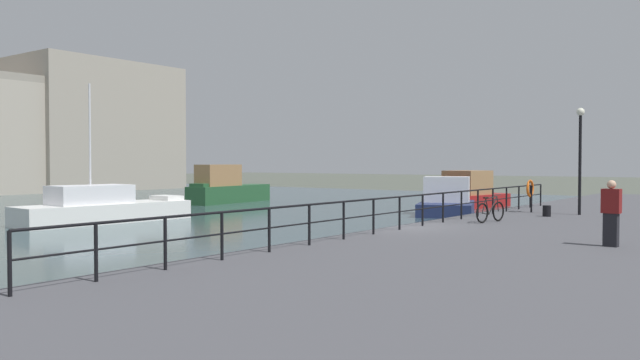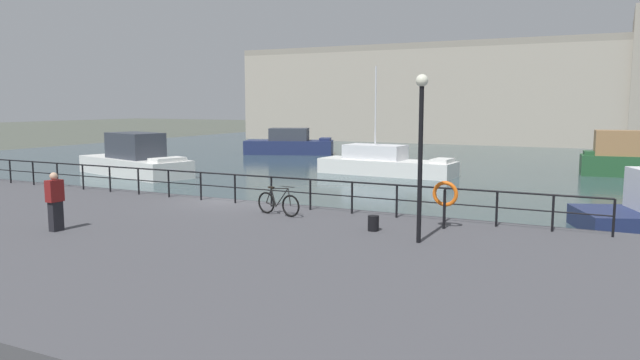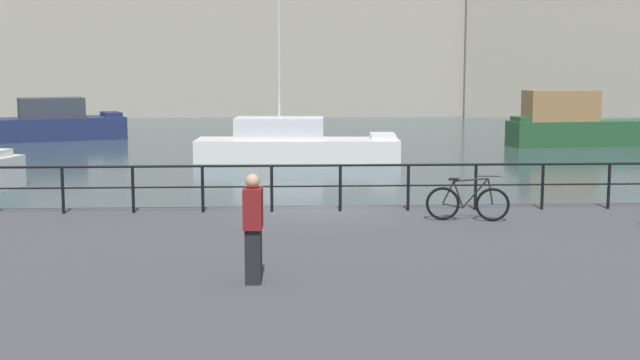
% 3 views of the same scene
% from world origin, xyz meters
% --- Properties ---
extents(ground_plane, '(240.00, 240.00, 0.00)m').
position_xyz_m(ground_plane, '(0.00, 0.00, 0.00)').
color(ground_plane, '#4C5147').
extents(water_basin, '(80.00, 60.00, 0.01)m').
position_xyz_m(water_basin, '(0.00, 30.20, 0.01)').
color(water_basin, '#33474C').
rests_on(water_basin, ground_plane).
extents(quay_promenade, '(56.00, 13.00, 0.84)m').
position_xyz_m(quay_promenade, '(0.00, -6.50, 0.42)').
color(quay_promenade, '#47474C').
rests_on(quay_promenade, ground_plane).
extents(harbor_building, '(60.65, 15.09, 13.73)m').
position_xyz_m(harbor_building, '(6.23, 52.87, 5.71)').
color(harbor_building, '#A89E8E').
rests_on(harbor_building, ground_plane).
extents(moored_red_daysailer, '(8.78, 2.93, 6.78)m').
position_xyz_m(moored_red_daysailer, '(-0.15, 16.49, 0.73)').
color(moored_red_daysailer, white).
rests_on(moored_red_daysailer, water_basin).
extents(moored_white_yacht, '(9.22, 5.11, 2.66)m').
position_xyz_m(moored_white_yacht, '(-14.00, 9.30, 0.97)').
color(moored_white_yacht, white).
rests_on(moored_white_yacht, water_basin).
extents(moored_cabin_cruiser, '(8.16, 5.32, 2.29)m').
position_xyz_m(moored_cabin_cruiser, '(-13.18, 27.36, 0.89)').
color(moored_cabin_cruiser, navy).
rests_on(moored_cabin_cruiser, water_basin).
extents(quay_railing, '(26.49, 0.07, 1.08)m').
position_xyz_m(quay_railing, '(-0.25, -0.75, 1.57)').
color(quay_railing, black).
rests_on(quay_railing, quay_promenade).
extents(parked_bicycle, '(1.75, 0.38, 0.98)m').
position_xyz_m(parked_bicycle, '(3.15, -2.08, 1.22)').
color(parked_bicycle, black).
rests_on(parked_bicycle, quay_promenade).
extents(mooring_bollard, '(0.32, 0.32, 0.44)m').
position_xyz_m(mooring_bollard, '(6.82, -2.94, 1.06)').
color(mooring_bollard, black).
rests_on(mooring_bollard, quay_promenade).
extents(life_ring_stand, '(0.75, 0.16, 1.40)m').
position_xyz_m(life_ring_stand, '(8.55, -1.70, 1.81)').
color(life_ring_stand, black).
rests_on(life_ring_stand, quay_promenade).
extents(quay_lamp_post, '(0.32, 0.32, 4.36)m').
position_xyz_m(quay_lamp_post, '(8.41, -3.76, 3.64)').
color(quay_lamp_post, black).
rests_on(quay_lamp_post, quay_promenade).
extents(standing_person, '(0.30, 0.45, 1.69)m').
position_xyz_m(standing_person, '(-1.27, -7.03, 1.70)').
color(standing_person, black).
rests_on(standing_person, quay_promenade).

